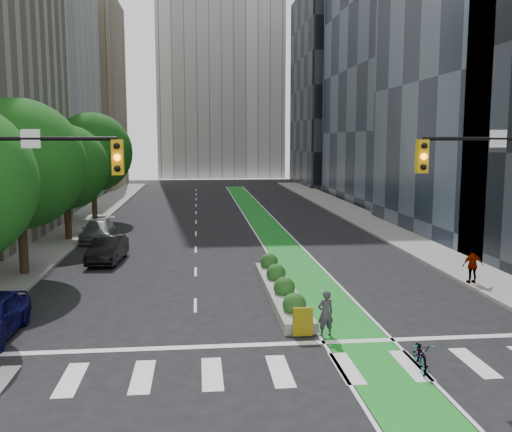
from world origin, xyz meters
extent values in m
plane|color=black|center=(0.00, 0.00, 0.00)|extent=(160.00, 160.00, 0.00)
cube|color=gray|center=(-11.80, 25.00, 0.07)|extent=(3.60, 90.00, 0.15)
cube|color=gray|center=(11.80, 25.00, 0.07)|extent=(3.60, 90.00, 0.15)
cube|color=#178322|center=(3.00, 30.00, 0.01)|extent=(2.20, 70.00, 0.01)
cube|color=tan|center=(-20.00, 66.00, 13.00)|extent=(14.00, 16.00, 26.00)
cube|color=#19212D|center=(21.00, 45.00, 21.00)|extent=(14.00, 24.00, 42.00)
cube|color=black|center=(20.00, 68.00, 14.00)|extent=(14.00, 18.00, 28.00)
cylinder|color=black|center=(-11.00, 12.00, 2.52)|extent=(0.44, 0.44, 5.04)
sphere|color=#13450E|center=(-11.00, 12.00, 5.58)|extent=(6.40, 6.40, 6.40)
cylinder|color=black|center=(-11.00, 22.00, 2.24)|extent=(0.44, 0.44, 4.48)
sphere|color=#13450E|center=(-11.00, 22.00, 4.96)|extent=(5.60, 5.60, 5.60)
cylinder|color=black|center=(-11.00, 32.00, 2.58)|extent=(0.44, 0.44, 5.15)
sphere|color=#13450E|center=(-11.00, 32.00, 5.70)|extent=(6.60, 6.60, 6.60)
cylinder|color=black|center=(-7.45, 0.50, 6.80)|extent=(5.50, 0.12, 0.12)
cube|color=gold|center=(-4.70, 0.50, 6.25)|extent=(0.34, 0.28, 1.05)
sphere|color=orange|center=(-4.70, 0.34, 6.25)|extent=(0.20, 0.20, 0.20)
cube|color=white|center=(-7.17, 0.47, 6.80)|extent=(0.55, 0.04, 0.55)
cylinder|color=black|center=(7.45, 0.50, 6.80)|extent=(5.50, 0.12, 0.12)
cube|color=gold|center=(4.70, 0.50, 6.25)|extent=(0.34, 0.28, 1.05)
sphere|color=orange|center=(4.70, 0.34, 6.25)|extent=(0.20, 0.20, 0.20)
cube|color=white|center=(7.17, 0.47, 6.80)|extent=(0.55, 0.04, 0.55)
cube|color=gray|center=(1.20, 7.00, 0.20)|extent=(1.20, 10.00, 0.40)
cube|color=yellow|center=(1.20, 1.80, 0.55)|extent=(0.70, 0.12, 1.00)
sphere|color=#194C19|center=(1.20, 3.50, 0.65)|extent=(0.90, 0.90, 0.90)
sphere|color=#194C19|center=(1.20, 6.00, 0.65)|extent=(0.90, 0.90, 0.90)
sphere|color=#194C19|center=(1.20, 8.50, 0.65)|extent=(0.90, 0.90, 0.90)
sphere|color=#194C19|center=(1.20, 11.00, 0.65)|extent=(0.90, 0.90, 0.90)
imported|color=gray|center=(4.20, -1.23, 0.44)|extent=(0.91, 1.76, 0.88)
imported|color=#352F38|center=(2.00, 1.83, 0.81)|extent=(0.66, 0.51, 1.62)
imported|color=black|center=(-7.36, 14.90, 0.72)|extent=(1.87, 4.48, 1.44)
imported|color=slate|center=(-9.04, 21.84, 0.70)|extent=(2.01, 4.82, 1.39)
imported|color=gray|center=(10.30, 7.78, 0.99)|extent=(1.00, 0.43, 1.68)
camera|label=1|loc=(-2.36, -16.88, 6.78)|focal=40.00mm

